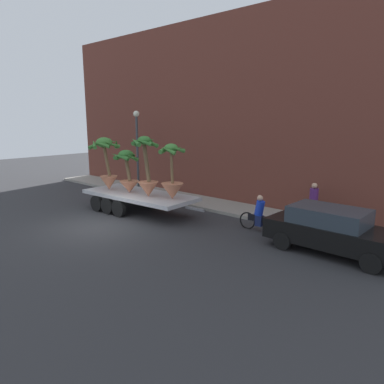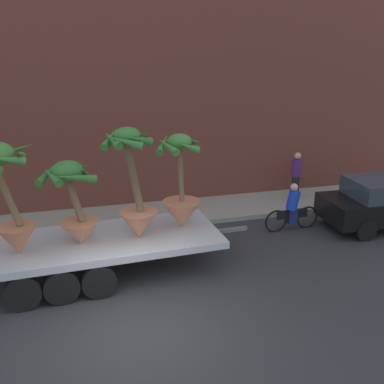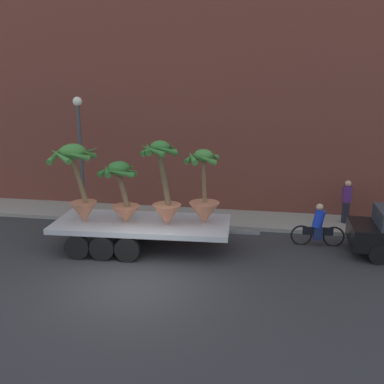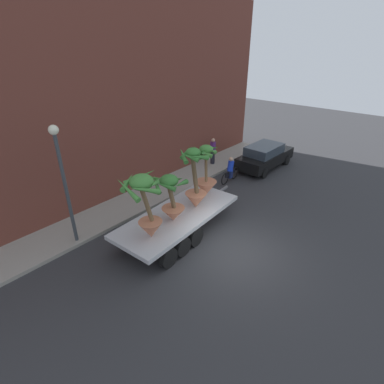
{
  "view_description": "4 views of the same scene",
  "coord_description": "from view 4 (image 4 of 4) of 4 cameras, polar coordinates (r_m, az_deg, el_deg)",
  "views": [
    {
      "loc": [
        12.75,
        -8.52,
        4.55
      ],
      "look_at": [
        2.6,
        2.96,
        1.4
      ],
      "focal_mm": 33.67,
      "sensor_mm": 36.0,
      "label": 1
    },
    {
      "loc": [
        -1.02,
        -7.95,
        5.64
      ],
      "look_at": [
        1.94,
        3.0,
        1.84
      ],
      "focal_mm": 42.46,
      "sensor_mm": 36.0,
      "label": 2
    },
    {
      "loc": [
        3.53,
        -10.68,
        5.59
      ],
      "look_at": [
        1.13,
        3.05,
        1.96
      ],
      "focal_mm": 40.16,
      "sensor_mm": 36.0,
      "label": 3
    },
    {
      "loc": [
        -8.41,
        -5.01,
        7.65
      ],
      "look_at": [
        0.42,
        2.6,
        1.65
      ],
      "focal_mm": 28.2,
      "sensor_mm": 36.0,
      "label": 4
    }
  ],
  "objects": [
    {
      "name": "parked_car",
      "position": [
        20.15,
        13.6,
        6.66
      ],
      "size": [
        4.56,
        1.94,
        1.58
      ],
      "color": "black",
      "rests_on": "ground"
    },
    {
      "name": "potted_palm_rear",
      "position": [
        12.69,
        0.56,
        1.62
      ],
      "size": [
        1.31,
        1.26,
        2.78
      ],
      "color": "#C17251",
      "rests_on": "flatbed_trailer"
    },
    {
      "name": "ground_plane",
      "position": [
        12.42,
        7.99,
        -11.1
      ],
      "size": [
        60.0,
        60.0,
        0.0
      ],
      "primitive_type": "plane",
      "color": "#2D2D30"
    },
    {
      "name": "potted_palm_extra",
      "position": [
        13.9,
        2.62,
        2.74
      ],
      "size": [
        1.19,
        1.16,
        2.48
      ],
      "color": "#C17251",
      "rests_on": "flatbed_trailer"
    },
    {
      "name": "potted_palm_middle",
      "position": [
        11.86,
        -3.9,
        -1.49
      ],
      "size": [
        1.4,
        1.43,
        2.07
      ],
      "color": "#C17251",
      "rests_on": "flatbed_trailer"
    },
    {
      "name": "flatbed_trailer",
      "position": [
        12.78,
        -3.34,
        -5.42
      ],
      "size": [
        6.94,
        2.66,
        0.98
      ],
      "color": "#B7BABF",
      "rests_on": "ground"
    },
    {
      "name": "potted_palm_front",
      "position": [
        10.7,
        -8.68,
        -2.61
      ],
      "size": [
        1.62,
        1.68,
        2.64
      ],
      "color": "#C17251",
      "rests_on": "flatbed_trailer"
    },
    {
      "name": "building_facade",
      "position": [
        15.56,
        -16.38,
        16.06
      ],
      "size": [
        24.0,
        1.2,
        9.83
      ],
      "primitive_type": "cube",
      "color": "brown",
      "rests_on": "ground"
    },
    {
      "name": "sidewalk",
      "position": [
        15.86,
        -10.65,
        -1.82
      ],
      "size": [
        24.0,
        2.2,
        0.15
      ],
      "primitive_type": "cube",
      "color": "gray",
      "rests_on": "ground"
    },
    {
      "name": "pedestrian_near_gate",
      "position": [
        19.94,
        3.96,
        7.81
      ],
      "size": [
        0.36,
        0.36,
        1.71
      ],
      "color": "black",
      "rests_on": "sidewalk"
    },
    {
      "name": "street_lamp",
      "position": [
        12.13,
        -23.32,
        3.55
      ],
      "size": [
        0.36,
        0.36,
        4.83
      ],
      "color": "#383D42",
      "rests_on": "sidewalk"
    },
    {
      "name": "cyclist",
      "position": [
        17.88,
        7.25,
        4.02
      ],
      "size": [
        1.84,
        0.36,
        1.54
      ],
      "color": "black",
      "rests_on": "ground"
    }
  ]
}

